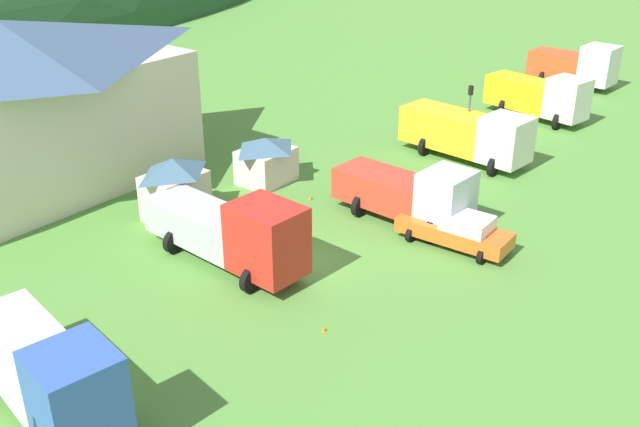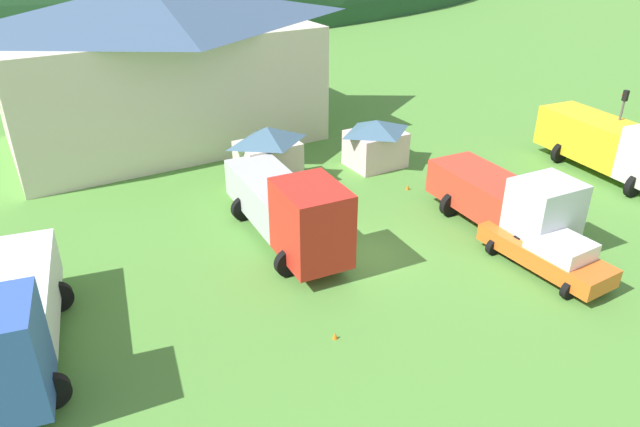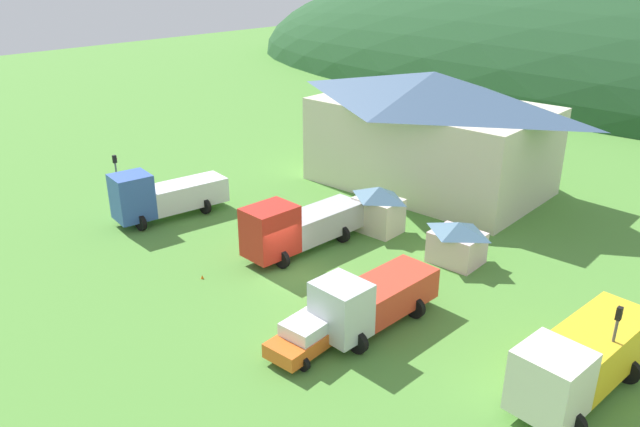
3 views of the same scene
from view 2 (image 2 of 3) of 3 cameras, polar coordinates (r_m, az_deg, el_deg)
ground_plane at (r=23.81m, az=4.10°, el=-4.18°), size 200.00×200.00×0.00m
forested_hill_backdrop at (r=91.28m, az=-23.87°, el=17.38°), size 145.43×60.00×36.16m
depot_building at (r=36.40m, az=-15.65°, el=14.06°), size 18.45×11.42×9.01m
play_shed_cream at (r=29.32m, az=-5.09°, el=5.62°), size 3.14×2.36×3.13m
play_shed_pink at (r=31.95m, az=5.46°, el=6.92°), size 3.08×2.54×2.59m
box_truck_blue at (r=19.69m, az=-28.04°, el=-9.30°), size 3.89×8.17×3.63m
crane_truck_red at (r=23.73m, az=-2.98°, el=0.52°), size 3.43×8.64×3.53m
tow_truck_silver at (r=26.01m, az=17.79°, el=1.28°), size 3.47×7.23×3.19m
heavy_rig_striped at (r=34.10m, az=26.73°, el=6.09°), size 3.78×8.21×3.21m
service_pickup_orange at (r=24.06m, az=21.36°, el=-3.54°), size 2.36×5.32×1.66m
traffic_light_east at (r=34.85m, az=27.17°, el=8.00°), size 0.20×0.32×4.28m
traffic_cone_near_pickup at (r=29.71m, az=8.53°, el=2.32°), size 0.36×0.36×0.61m
traffic_cone_mid_row at (r=19.56m, az=1.48°, el=-12.10°), size 0.36×0.36×0.47m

